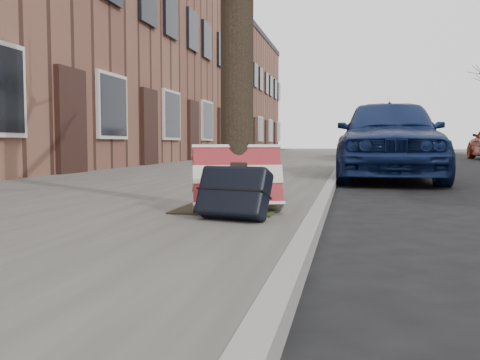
% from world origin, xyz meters
% --- Properties ---
extents(near_sidewalk, '(5.00, 70.00, 0.12)m').
position_xyz_m(near_sidewalk, '(-3.70, 15.00, 0.06)').
color(near_sidewalk, '#65625C').
rests_on(near_sidewalk, ground).
extents(house_near, '(6.80, 40.00, 7.00)m').
position_xyz_m(house_near, '(-9.60, 16.00, 3.50)').
color(house_near, brown).
rests_on(house_near, ground).
extents(dirt_patch, '(0.85, 0.85, 0.02)m').
position_xyz_m(dirt_patch, '(-2.00, 1.20, 0.13)').
color(dirt_patch, black).
rests_on(dirt_patch, near_sidewalk).
extents(suitcase_red, '(0.80, 0.60, 0.55)m').
position_xyz_m(suitcase_red, '(-1.89, 1.01, 0.40)').
color(suitcase_red, maroon).
rests_on(suitcase_red, near_sidewalk).
extents(suitcase_navy, '(0.60, 0.45, 0.42)m').
position_xyz_m(suitcase_navy, '(-1.82, 0.58, 0.33)').
color(suitcase_navy, black).
rests_on(suitcase_navy, near_sidewalk).
extents(car_near_front, '(1.89, 4.58, 1.55)m').
position_xyz_m(car_near_front, '(-0.29, 7.06, 0.78)').
color(car_near_front, navy).
rests_on(car_near_front, ground).
extents(car_near_mid, '(1.88, 4.50, 1.45)m').
position_xyz_m(car_near_mid, '(-0.11, 15.59, 0.72)').
color(car_near_mid, '#B0B2B8').
rests_on(car_near_mid, ground).
extents(car_near_back, '(2.56, 5.00, 1.35)m').
position_xyz_m(car_near_back, '(-0.28, 19.58, 0.68)').
color(car_near_back, '#3A3A3F').
rests_on(car_near_back, ground).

